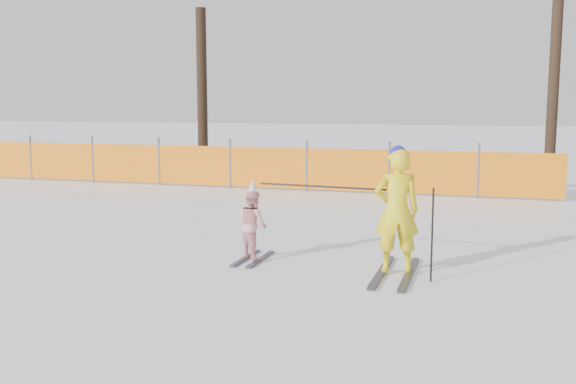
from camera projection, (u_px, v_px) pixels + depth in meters
name	position (u px, v px, depth m)	size (l,w,h in m)	color
ground	(276.00, 279.00, 7.79)	(120.00, 120.00, 0.00)	white
adult	(397.00, 212.00, 7.88)	(0.64, 1.60, 1.61)	black
child	(253.00, 223.00, 8.68)	(0.57, 0.98, 1.11)	black
ski_poles	(363.00, 205.00, 7.97)	(2.30, 0.40, 1.13)	black
safety_fence	(225.00, 166.00, 16.20)	(15.87, 0.06, 1.25)	#595960
tree_trunks	(436.00, 77.00, 16.76)	(13.82, 0.81, 6.81)	black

